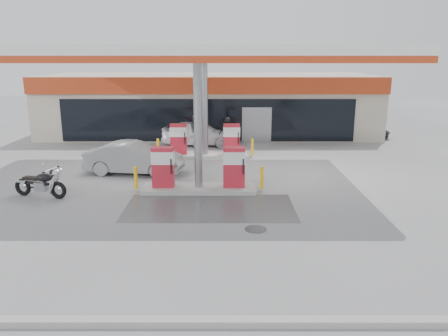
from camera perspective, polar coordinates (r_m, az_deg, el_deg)
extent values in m
plane|color=gray|center=(15.61, -3.72, -5.19)|extent=(90.00, 90.00, 0.00)
cube|color=#4C4C4F|center=(15.59, -1.88, -5.19)|extent=(6.00, 3.00, 0.00)
cylinder|color=#38383A|center=(13.74, 4.17, -7.97)|extent=(0.70, 0.70, 0.01)
cube|color=gray|center=(9.30, -6.65, -19.36)|extent=(28.00, 0.25, 0.15)
cube|color=beige|center=(30.86, -1.86, 8.41)|extent=(22.00, 8.00, 4.00)
cube|color=black|center=(26.94, -2.13, 6.24)|extent=(18.00, 0.10, 2.60)
cube|color=#AB3415|center=(26.65, -2.18, 10.69)|extent=(22.00, 0.25, 1.00)
cube|color=navy|center=(27.24, 12.95, 10.43)|extent=(3.50, 0.12, 0.80)
cube|color=gray|center=(26.99, 4.28, 5.58)|extent=(1.80, 0.14, 2.20)
cube|color=silver|center=(19.70, -3.01, 14.61)|extent=(16.00, 10.00, 0.60)
cube|color=#AB3415|center=(14.76, -4.04, 13.96)|extent=(16.00, 0.12, 0.24)
cube|color=#AB3415|center=(24.64, -2.39, 14.16)|extent=(16.00, 0.12, 0.24)
cylinder|color=gray|center=(16.91, -3.43, 5.41)|extent=(0.32, 0.32, 5.00)
cylinder|color=gray|center=(22.85, -2.53, 7.77)|extent=(0.32, 0.32, 5.00)
cube|color=#9E9E99|center=(17.48, -3.30, -2.71)|extent=(4.50, 1.30, 0.18)
cube|color=#AE1D2B|center=(17.38, -7.96, 0.12)|extent=(0.85, 0.48, 1.60)
cube|color=#AE1D2B|center=(17.21, 1.31, 0.12)|extent=(0.85, 0.48, 1.60)
cube|color=silver|center=(17.28, -8.00, 1.41)|extent=(0.88, 0.52, 0.50)
cube|color=silver|center=(17.12, 1.32, 1.42)|extent=(0.88, 0.52, 0.50)
cylinder|color=yellow|center=(17.68, -11.44, -1.26)|extent=(0.14, 0.14, 0.90)
cylinder|color=yellow|center=(17.38, 4.93, -1.29)|extent=(0.14, 0.14, 0.90)
cube|color=#9E9E99|center=(23.27, -2.46, 1.65)|extent=(4.50, 1.30, 0.18)
cube|color=#AE1D2B|center=(23.20, -5.95, 3.79)|extent=(0.85, 0.48, 1.60)
cube|color=#AE1D2B|center=(23.07, 1.00, 3.81)|extent=(0.85, 0.48, 1.60)
cube|color=silver|center=(23.13, -5.97, 4.76)|extent=(0.88, 0.52, 0.50)
cube|color=silver|center=(23.00, 1.00, 4.79)|extent=(0.88, 0.52, 0.50)
cylinder|color=yellow|center=(23.42, -8.60, 2.71)|extent=(0.14, 0.14, 0.90)
cylinder|color=yellow|center=(23.20, 3.71, 2.73)|extent=(0.14, 0.14, 0.90)
torus|color=black|center=(17.58, -20.83, -2.71)|extent=(0.69, 0.32, 0.68)
torus|color=black|center=(18.50, -24.78, -2.28)|extent=(0.69, 0.32, 0.68)
cube|color=gray|center=(17.98, -22.77, -2.23)|extent=(0.50, 0.37, 0.34)
cube|color=black|center=(18.05, -23.23, -1.84)|extent=(1.01, 0.36, 0.09)
ellipsoid|color=black|center=(17.78, -22.45, -1.16)|extent=(0.70, 0.51, 0.32)
cube|color=black|center=(18.14, -23.85, -1.23)|extent=(0.67, 0.42, 0.11)
cylinder|color=silver|center=(17.50, -21.66, -0.18)|extent=(0.25, 0.84, 0.04)
sphere|color=silver|center=(17.46, -21.26, -0.63)|extent=(0.20, 0.20, 0.20)
cylinder|color=silver|center=(18.47, -23.84, -2.28)|extent=(1.00, 0.34, 0.09)
imported|color=white|center=(26.31, -3.34, 4.58)|extent=(4.49, 2.05, 1.49)
imported|color=#4F4F54|center=(25.89, -3.70, 4.88)|extent=(0.90, 1.06, 1.90)
imported|color=gray|center=(20.27, -11.64, 1.28)|extent=(4.56, 2.11, 1.45)
imported|color=black|center=(30.21, -16.07, 5.21)|extent=(4.93, 2.48, 1.37)
imported|color=black|center=(30.27, 17.38, 4.80)|extent=(4.05, 2.77, 1.03)
imported|color=black|center=(25.25, 0.44, 4.46)|extent=(1.09, 0.70, 1.72)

